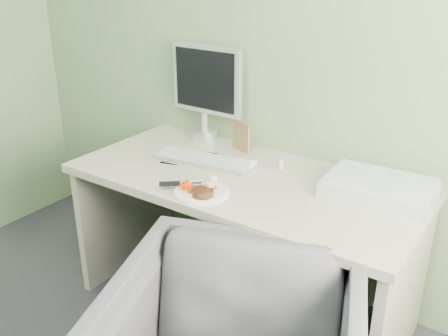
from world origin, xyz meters
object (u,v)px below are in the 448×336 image
Objects in this scene: desk at (243,212)px; monitor at (206,88)px; scanner at (379,189)px; plate at (201,192)px.

desk is 3.16× the size of monitor.
monitor is at bearing 167.94° from scanner.
monitor is (-0.38, 0.56, 0.28)m from plate.
monitor reaches higher than scanner.
desk is 0.32m from plate.
plate is 0.46× the size of monitor.
plate is at bearing -150.14° from scanner.
scanner is at bearing -8.28° from monitor.
desk is 3.69× the size of scanner.
plate is 0.74m from scanner.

